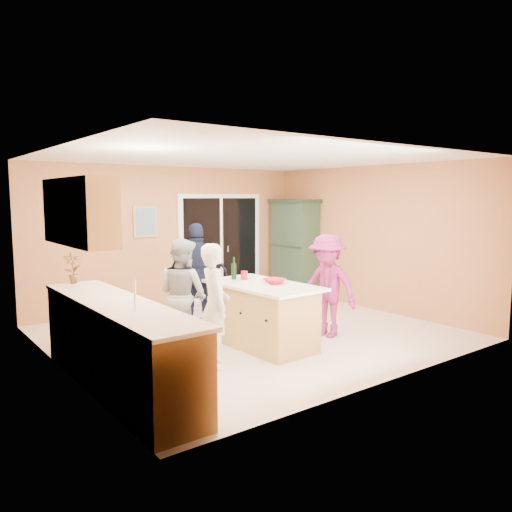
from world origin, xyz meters
TOP-DOWN VIEW (x-y plane):
  - floor at (0.00, 0.00)m, footprint 5.50×5.50m
  - ceiling at (0.00, 0.00)m, footprint 5.50×5.00m
  - wall_back at (0.00, 2.50)m, footprint 5.50×0.10m
  - wall_front at (0.00, -2.50)m, footprint 5.50×0.10m
  - wall_left at (-2.75, 0.00)m, footprint 0.10×5.00m
  - wall_right at (2.75, 0.00)m, footprint 0.10×5.00m
  - left_cabinet_run at (-2.45, -1.05)m, footprint 0.65×3.05m
  - upper_cabinets at (-2.58, -0.20)m, footprint 0.35×1.60m
  - sliding_door at (1.05, 2.46)m, footprint 1.90×0.07m
  - framed_picture at (-0.55, 2.48)m, footprint 0.46×0.04m
  - kitchen_island at (-0.28, -0.63)m, footprint 0.96×1.69m
  - green_hutch at (2.49, 1.87)m, footprint 0.57×1.09m
  - woman_white at (-1.24, -0.93)m, footprint 0.53×0.64m
  - woman_grey at (-1.23, -0.13)m, footprint 0.72×0.84m
  - woman_navy at (-0.44, 0.83)m, footprint 1.04×0.68m
  - woman_magenta at (0.78, -0.78)m, footprint 0.73×1.06m
  - serving_bowl at (-0.15, -0.72)m, footprint 0.32×0.32m
  - tulip_vase at (-2.45, 0.52)m, footprint 0.23×0.17m
  - tumbler_near at (-0.26, -0.14)m, footprint 0.10×0.10m
  - tumbler_far at (-0.29, -0.21)m, footprint 0.10×0.10m
  - wine_bottle at (-0.39, -0.09)m, footprint 0.07×0.07m
  - white_plate at (-0.18, -0.62)m, footprint 0.24×0.24m

SIDE VIEW (x-z plane):
  - floor at x=0.00m, z-range 0.00..0.00m
  - kitchen_island at x=-0.28m, z-range -0.03..0.84m
  - left_cabinet_run at x=-2.45m, z-range -0.16..1.08m
  - woman_white at x=-1.24m, z-range 0.00..1.50m
  - woman_grey at x=-1.23m, z-range 0.00..1.50m
  - woman_magenta at x=0.78m, z-range 0.00..1.50m
  - woman_navy at x=-0.44m, z-range 0.00..1.64m
  - white_plate at x=-0.18m, z-range 0.87..0.88m
  - serving_bowl at x=-0.15m, z-range 0.87..0.94m
  - tumbler_near at x=-0.26m, z-range 0.87..0.98m
  - tumbler_far at x=-0.29m, z-range 0.87..1.00m
  - green_hutch at x=2.49m, z-range -0.03..1.97m
  - wine_bottle at x=-0.39m, z-range 0.83..1.15m
  - sliding_door at x=1.05m, z-range 0.00..2.10m
  - tulip_vase at x=-2.45m, z-range 0.94..1.34m
  - wall_back at x=0.00m, z-range 0.00..2.60m
  - wall_front at x=0.00m, z-range 0.00..2.60m
  - wall_left at x=-2.75m, z-range 0.00..2.60m
  - wall_right at x=2.75m, z-range 0.00..2.60m
  - framed_picture at x=-0.55m, z-range 1.32..1.88m
  - upper_cabinets at x=-2.58m, z-range 1.50..2.25m
  - ceiling at x=0.00m, z-range 2.55..2.65m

